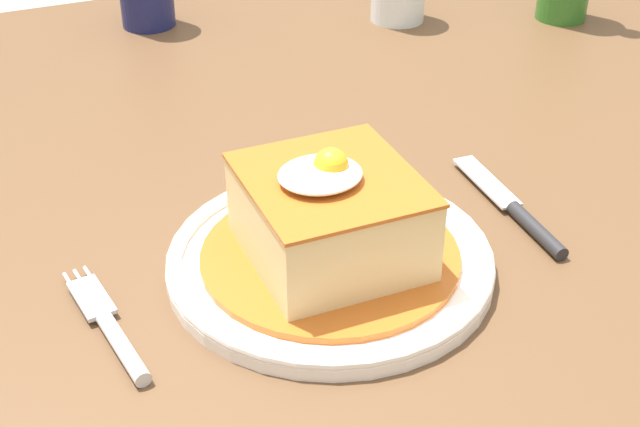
% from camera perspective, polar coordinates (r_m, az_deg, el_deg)
% --- Properties ---
extents(dining_table, '(1.24, 1.04, 0.77)m').
position_cam_1_polar(dining_table, '(0.90, -0.01, -2.44)').
color(dining_table, brown).
rests_on(dining_table, ground_plane).
extents(main_plate, '(0.25, 0.25, 0.02)m').
position_cam_1_polar(main_plate, '(0.70, 0.64, -2.94)').
color(main_plate, white).
rests_on(main_plate, dining_table).
extents(sandwich_meal, '(0.20, 0.20, 0.10)m').
position_cam_1_polar(sandwich_meal, '(0.68, 0.64, -0.50)').
color(sandwich_meal, '#B75B1E').
rests_on(sandwich_meal, main_plate).
extents(fork, '(0.04, 0.14, 0.01)m').
position_cam_1_polar(fork, '(0.66, -12.93, -7.21)').
color(fork, silver).
rests_on(fork, dining_table).
extents(knife, '(0.02, 0.17, 0.01)m').
position_cam_1_polar(knife, '(0.78, 12.55, -0.12)').
color(knife, '#262628').
rests_on(knife, dining_table).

